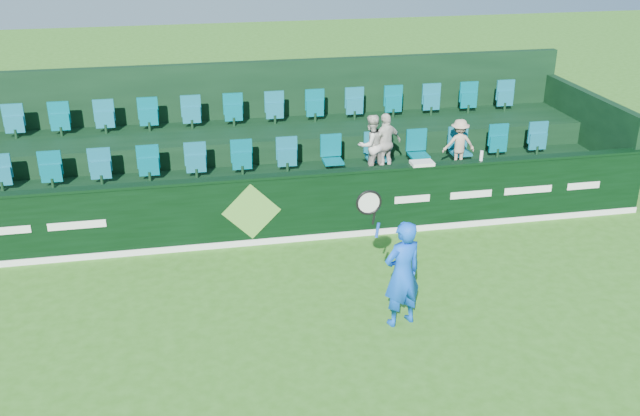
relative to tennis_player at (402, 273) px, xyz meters
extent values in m
plane|color=#306A19|center=(-1.94, -0.81, -0.87)|extent=(60.00, 60.00, 0.00)
cube|color=black|center=(-1.94, 3.19, -0.22)|extent=(16.00, 0.20, 1.30)
cube|color=black|center=(-1.94, 3.19, 0.45)|extent=(16.00, 0.24, 0.05)
cube|color=white|center=(-1.94, 3.08, -0.81)|extent=(16.00, 0.02, 0.12)
cube|color=#589335|center=(-1.94, 3.08, -0.17)|extent=(1.10, 0.02, 1.10)
cube|color=white|center=(-6.24, 3.08, -0.17)|extent=(0.85, 0.01, 0.14)
cube|color=white|center=(-5.04, 3.08, -0.17)|extent=(1.00, 0.01, 0.14)
cube|color=white|center=(1.16, 3.08, -0.17)|extent=(0.70, 0.01, 0.14)
cube|color=white|center=(2.36, 3.08, -0.17)|extent=(0.85, 0.01, 0.14)
cube|color=white|center=(3.56, 3.08, -0.17)|extent=(1.00, 0.01, 0.14)
cube|color=white|center=(4.76, 3.08, -0.17)|extent=(0.70, 0.01, 0.14)
cube|color=black|center=(-1.94, 4.29, -0.47)|extent=(16.00, 2.00, 0.80)
cube|color=black|center=(-1.94, 6.19, -0.22)|extent=(16.00, 1.80, 1.30)
cube|color=black|center=(-1.94, 7.19, 0.43)|extent=(16.00, 0.20, 2.60)
cube|color=black|center=(5.96, 5.19, 0.13)|extent=(0.20, 4.00, 2.00)
cube|color=#106377|center=(-1.94, 4.69, 0.23)|extent=(13.50, 0.50, 0.60)
cube|color=#106377|center=(-1.94, 6.49, 0.73)|extent=(13.50, 0.50, 0.60)
imported|color=blue|center=(0.01, 0.00, -0.02)|extent=(0.72, 0.57, 1.71)
cylinder|color=#143FBF|center=(-0.43, -0.10, 0.79)|extent=(0.07, 0.04, 0.22)
cylinder|color=black|center=(-0.49, -0.10, 0.99)|extent=(0.06, 0.03, 0.20)
torus|color=black|center=(-0.57, -0.10, 1.23)|extent=(0.42, 0.04, 0.42)
cylinder|color=silver|center=(-0.57, -0.10, 1.23)|extent=(0.35, 0.01, 0.35)
imported|color=beige|center=(0.65, 4.31, 0.55)|extent=(0.74, 0.66, 1.25)
imported|color=beige|center=(0.96, 4.31, 0.56)|extent=(0.80, 0.58, 1.27)
imported|color=tan|center=(2.54, 4.31, 0.45)|extent=(0.71, 0.45, 1.05)
cube|color=white|center=(1.36, 3.19, 0.51)|extent=(0.43, 0.28, 0.06)
cylinder|color=white|center=(2.55, 3.19, 0.58)|extent=(0.06, 0.06, 0.20)
camera|label=1|loc=(-3.00, -8.96, 5.16)|focal=40.00mm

